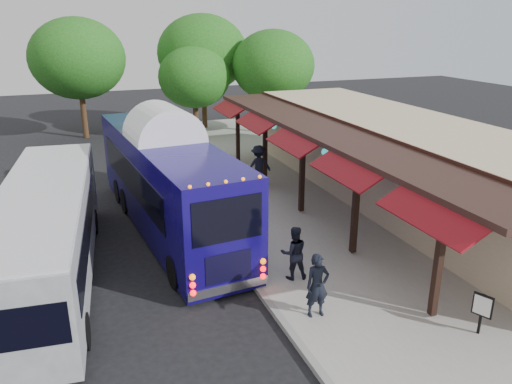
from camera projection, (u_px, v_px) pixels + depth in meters
name	position (u px, v px, depth m)	size (l,w,h in m)	color
ground	(246.00, 277.00, 15.46)	(90.00, 90.00, 0.00)	black
sidewalk	(328.00, 210.00, 20.63)	(10.00, 40.00, 0.15)	#9E9B93
curb	(212.00, 227.00, 18.99)	(0.20, 40.00, 0.16)	gray
station_shelter	(400.00, 161.00, 21.16)	(8.15, 20.00, 3.60)	tan
coach_bus	(167.00, 178.00, 18.42)	(3.56, 11.88, 3.75)	#120861
city_bus	(47.00, 230.00, 14.80)	(3.37, 11.13, 2.95)	gray
ped_a	(317.00, 286.00, 12.93)	(0.64, 0.42, 1.75)	black
ped_b	(294.00, 253.00, 14.83)	(0.81, 0.63, 1.67)	black
ped_c	(188.00, 161.00, 24.45)	(0.95, 0.40, 1.63)	black
ped_d	(258.00, 166.00, 23.18)	(1.24, 0.71, 1.92)	black
sign_board	(482.00, 307.00, 12.20)	(0.24, 0.47, 1.09)	black
tree_left	(194.00, 77.00, 32.33)	(4.66, 4.66, 5.97)	#382314
tree_mid	(203.00, 53.00, 34.34)	(6.21, 6.21, 7.95)	#382314
tree_right	(273.00, 66.00, 32.78)	(5.45, 5.45, 6.97)	#382314
tree_far	(78.00, 59.00, 31.82)	(6.04, 6.04, 7.74)	#382314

